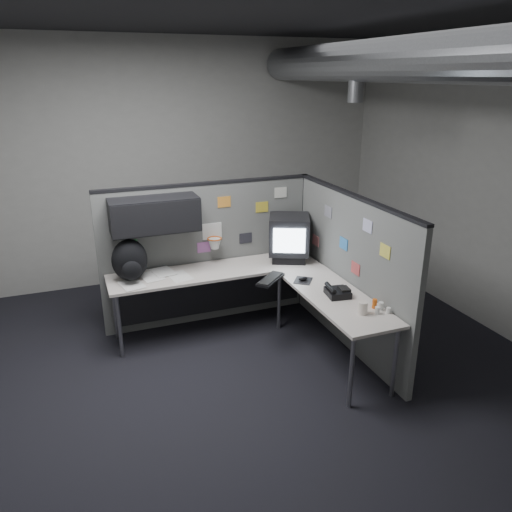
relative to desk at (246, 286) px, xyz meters
name	(u,v)px	position (x,y,z in m)	size (l,w,h in m)	color
room	(317,152)	(0.41, -0.70, 1.48)	(5.62, 5.62, 3.22)	black
partition_back	(195,241)	(-0.40, 0.53, 0.38)	(2.44, 0.42, 1.63)	slate
partition_right	(349,272)	(0.95, -0.49, 0.21)	(0.07, 2.23, 1.63)	slate
desk	(246,286)	(0.00, 0.00, 0.00)	(2.31, 2.11, 0.73)	beige
monitor	(289,237)	(0.63, 0.30, 0.38)	(0.59, 0.59, 0.51)	black
keyboard	(270,279)	(0.19, -0.23, 0.13)	(0.40, 0.38, 0.04)	black
mouse	(303,279)	(0.50, -0.34, 0.13)	(0.26, 0.26, 0.04)	black
phone	(337,292)	(0.64, -0.79, 0.16)	(0.24, 0.25, 0.11)	black
bottles	(379,307)	(0.83, -1.21, 0.15)	(0.14, 0.18, 0.09)	silver
cup	(363,308)	(0.66, -1.21, 0.18)	(0.08, 0.08, 0.12)	silver
papers	(157,277)	(-0.89, 0.28, 0.12)	(0.76, 0.56, 0.01)	white
backpack	(130,261)	(-1.14, 0.29, 0.33)	(0.43, 0.42, 0.44)	black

